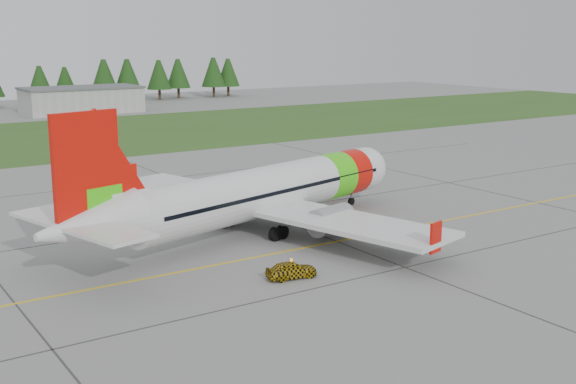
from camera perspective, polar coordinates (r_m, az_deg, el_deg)
ground at (r=46.61m, az=0.06°, el=-8.11°), size 320.00×320.00×0.00m
aircraft at (r=60.74m, az=-2.14°, el=-0.05°), size 37.03×34.86×11.43m
follow_me_car at (r=49.09m, az=0.27°, el=-4.87°), size 1.42×1.60×3.52m
taxi_guideline at (r=53.08m, az=-4.76°, el=-5.57°), size 120.00×0.25×0.02m
hangar_east at (r=162.61m, az=-15.98°, el=6.95°), size 24.00×12.00×5.20m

